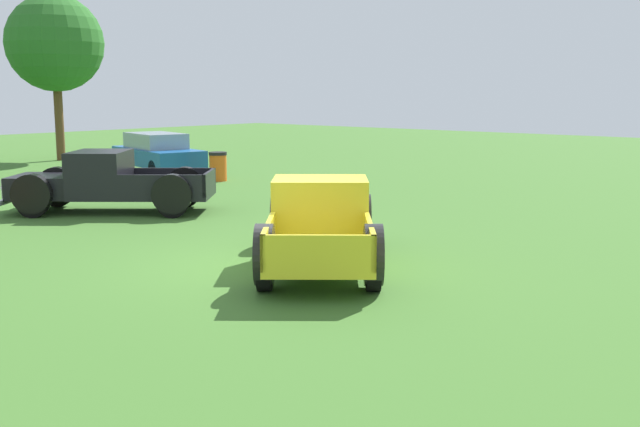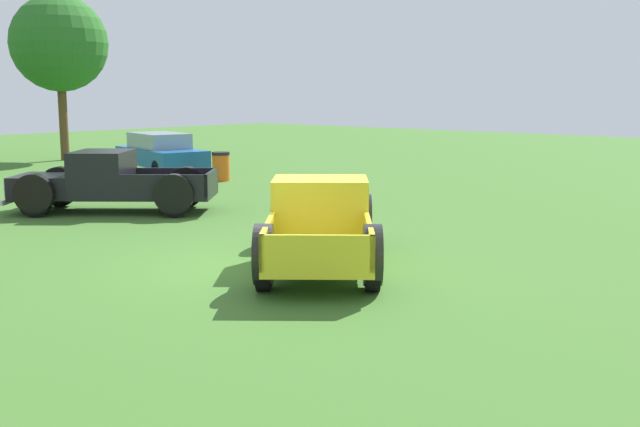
{
  "view_description": "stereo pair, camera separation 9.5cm",
  "coord_description": "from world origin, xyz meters",
  "px_view_note": "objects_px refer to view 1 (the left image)",
  "views": [
    {
      "loc": [
        -8.9,
        -8.58,
        2.93
      ],
      "look_at": [
        0.52,
        -0.68,
        0.9
      ],
      "focal_mm": 41.92,
      "sensor_mm": 36.0,
      "label": 1
    },
    {
      "loc": [
        -8.84,
        -8.65,
        2.93
      ],
      "look_at": [
        0.52,
        -0.68,
        0.9
      ],
      "focal_mm": 41.92,
      "sensor_mm": 36.0,
      "label": 2
    }
  ],
  "objects_px": {
    "pickup_truck_foreground": "(320,222)",
    "sedan_distant_a": "(157,152)",
    "trash_can": "(218,166)",
    "oak_tree_center": "(55,44)",
    "pickup_truck_behind_left": "(98,183)"
  },
  "relations": [
    {
      "from": "pickup_truck_foreground",
      "to": "pickup_truck_behind_left",
      "type": "relative_size",
      "value": 0.98
    },
    {
      "from": "sedan_distant_a",
      "to": "trash_can",
      "type": "xyz_separation_m",
      "value": [
        -0.16,
        -3.36,
        -0.27
      ]
    },
    {
      "from": "pickup_truck_behind_left",
      "to": "sedan_distant_a",
      "type": "relative_size",
      "value": 1.06
    },
    {
      "from": "sedan_distant_a",
      "to": "oak_tree_center",
      "type": "height_order",
      "value": "oak_tree_center"
    },
    {
      "from": "sedan_distant_a",
      "to": "oak_tree_center",
      "type": "distance_m",
      "value": 8.36
    },
    {
      "from": "sedan_distant_a",
      "to": "oak_tree_center",
      "type": "xyz_separation_m",
      "value": [
        0.56,
        7.26,
        4.1
      ]
    },
    {
      "from": "pickup_truck_foreground",
      "to": "trash_can",
      "type": "bearing_deg",
      "value": 55.94
    },
    {
      "from": "pickup_truck_behind_left",
      "to": "oak_tree_center",
      "type": "xyz_separation_m",
      "value": [
        6.9,
        13.15,
        4.14
      ]
    },
    {
      "from": "pickup_truck_behind_left",
      "to": "oak_tree_center",
      "type": "height_order",
      "value": "oak_tree_center"
    },
    {
      "from": "sedan_distant_a",
      "to": "oak_tree_center",
      "type": "relative_size",
      "value": 0.67
    },
    {
      "from": "pickup_truck_foreground",
      "to": "sedan_distant_a",
      "type": "relative_size",
      "value": 1.04
    },
    {
      "from": "pickup_truck_foreground",
      "to": "sedan_distant_a",
      "type": "distance_m",
      "value": 15.13
    },
    {
      "from": "pickup_truck_foreground",
      "to": "oak_tree_center",
      "type": "height_order",
      "value": "oak_tree_center"
    },
    {
      "from": "sedan_distant_a",
      "to": "trash_can",
      "type": "bearing_deg",
      "value": -92.78
    },
    {
      "from": "pickup_truck_foreground",
      "to": "sedan_distant_a",
      "type": "bearing_deg",
      "value": 62.58
    }
  ]
}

